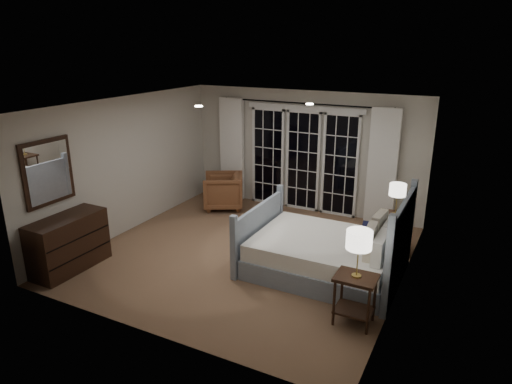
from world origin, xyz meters
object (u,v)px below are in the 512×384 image
at_px(nightstand_left, 355,292).
at_px(bed, 327,253).
at_px(armchair, 223,191).
at_px(dresser, 69,243).
at_px(lamp_left, 359,240).
at_px(lamp_right, 398,190).
at_px(nightstand_right, 394,227).

bearing_deg(nightstand_left, bed, 123.37).
xyz_separation_m(armchair, dresser, (-0.71, -3.48, 0.06)).
distance_m(lamp_left, dresser, 4.47).
distance_m(bed, armchair, 3.44).
distance_m(bed, nightstand_left, 1.33).
bearing_deg(lamp_right, armchair, 171.27).
bearing_deg(lamp_right, dresser, -146.39).
bearing_deg(dresser, lamp_left, 7.60).
relative_size(nightstand_left, nightstand_right, 0.97).
height_order(nightstand_right, lamp_right, lamp_right).
height_order(bed, dresser, bed).
bearing_deg(lamp_left, nightstand_left, 153.43).
xyz_separation_m(nightstand_left, lamp_right, (0.02, 2.33, 0.67)).
height_order(bed, nightstand_left, bed).
bearing_deg(bed, lamp_right, 58.61).
relative_size(bed, nightstand_right, 3.34).
relative_size(nightstand_left, armchair, 0.80).
bearing_deg(lamp_left, lamp_right, 89.57).
bearing_deg(armchair, lamp_right, 52.85).
bearing_deg(armchair, nightstand_left, 23.24).
relative_size(lamp_left, lamp_right, 1.15).
xyz_separation_m(nightstand_left, nightstand_right, (0.02, 2.33, 0.02)).
distance_m(lamp_right, armchair, 3.80).
xyz_separation_m(lamp_left, dresser, (-4.37, -0.58, -0.72)).
bearing_deg(lamp_right, bed, -121.39).
distance_m(nightstand_left, nightstand_right, 2.33).
xyz_separation_m(nightstand_right, armchair, (-3.69, 0.57, -0.08)).
distance_m(nightstand_left, lamp_left, 0.71).
relative_size(bed, lamp_right, 4.31).
bearing_deg(nightstand_left, lamp_left, -26.57).
relative_size(lamp_right, dresser, 0.43).
xyz_separation_m(nightstand_right, lamp_left, (-0.02, -2.33, 0.70)).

